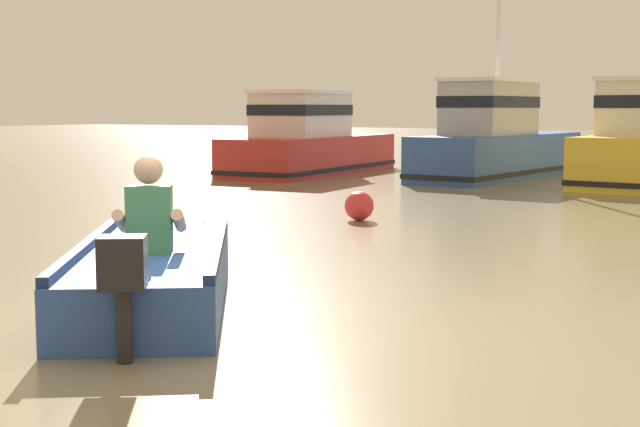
% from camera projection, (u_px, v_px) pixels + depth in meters
% --- Properties ---
extents(ground_plane, '(120.00, 120.00, 0.00)m').
position_uv_depth(ground_plane, '(190.00, 326.00, 6.56)').
color(ground_plane, '#7A6B4C').
extents(rowboat_with_person, '(2.70, 3.34, 1.19)m').
position_uv_depth(rowboat_with_person, '(154.00, 272.00, 7.27)').
color(rowboat_with_person, '#2D519E').
rests_on(rowboat_with_person, ground).
extents(moored_boat_red, '(2.29, 5.81, 1.95)m').
position_uv_depth(moored_boat_red, '(309.00, 143.00, 21.69)').
color(moored_boat_red, '#B72D28').
rests_on(moored_boat_red, ground).
extents(moored_boat_blue, '(2.16, 5.89, 4.87)m').
position_uv_depth(moored_boat_blue, '(496.00, 141.00, 20.25)').
color(moored_boat_blue, '#2D519E').
rests_on(moored_boat_blue, ground).
extents(mooring_buoy, '(0.41, 0.41, 0.41)m').
position_uv_depth(mooring_buoy, '(359.00, 206.00, 12.66)').
color(mooring_buoy, red).
rests_on(mooring_buoy, ground).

